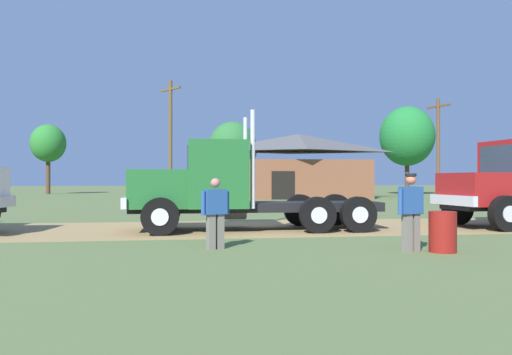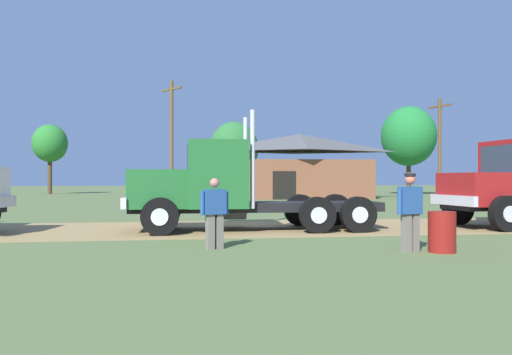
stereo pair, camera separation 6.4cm
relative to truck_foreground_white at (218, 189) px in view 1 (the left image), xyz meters
name	(u,v)px [view 1 (the left image)]	position (x,y,z in m)	size (l,w,h in m)	color
ground_plane	(234,228)	(0.53, 0.61, -1.30)	(200.00, 200.00, 0.00)	#576839
dirt_track	(234,228)	(0.53, 0.61, -1.29)	(120.00, 5.50, 0.01)	#997C4C
truck_foreground_white	(218,189)	(0.00, 0.00, 0.00)	(7.91, 2.67, 3.63)	black
visitor_standing_near	(411,209)	(3.88, -5.05, -0.35)	(0.66, 0.38, 1.72)	#264C8C
visitor_walking_mid	(215,210)	(-0.34, -4.00, -0.41)	(0.66, 0.42, 1.62)	#264C8C
steel_barrel	(443,232)	(4.56, -5.17, -0.85)	(0.59, 0.59, 0.89)	maroon
shed_building	(299,167)	(8.29, 24.44, 1.30)	(12.04, 6.04, 5.32)	brown
utility_pole_near	(170,137)	(-2.08, 20.04, 3.26)	(1.49, 1.80, 8.59)	brown
utility_pole_far	(438,146)	(18.38, 20.25, 2.87)	(0.94, 2.10, 7.83)	brown
tree_mid	(48,144)	(-15.35, 38.84, 4.02)	(3.60, 3.60, 7.34)	#513823
tree_right	(233,149)	(4.08, 38.01, 3.59)	(5.37, 5.37, 7.85)	#513823
tree_far_right	(407,136)	(21.37, 31.91, 4.65)	(5.51, 5.51, 8.99)	#513823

